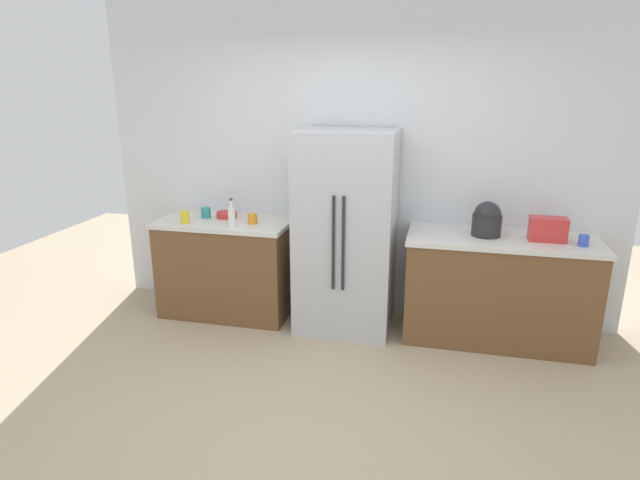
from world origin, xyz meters
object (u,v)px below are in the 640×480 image
toaster (548,229)px  rice_cooker (487,220)px  bowl_a (227,215)px  cup_d (253,219)px  bottle_a (232,216)px  cup_c (584,241)px  cup_b (185,217)px  refrigerator (346,232)px  cup_a (206,213)px

toaster → rice_cooker: 0.46m
bowl_a → cup_d: bearing=-26.0°
rice_cooker → bottle_a: rice_cooker is taller
bottle_a → cup_c: bearing=1.3°
rice_cooker → bowl_a: 2.29m
bottle_a → cup_b: size_ratio=2.26×
refrigerator → rice_cooker: refrigerator is taller
cup_a → cup_b: 0.23m
rice_cooker → cup_c: size_ratio=3.22×
refrigerator → bowl_a: bearing=173.9°
refrigerator → cup_c: bearing=-2.5°
toaster → cup_c: size_ratio=3.17×
bottle_a → bowl_a: bottle_a is taller
cup_d → bottle_a: bearing=-142.3°
refrigerator → rice_cooker: (1.14, 0.05, 0.17)m
refrigerator → cup_b: 1.43m
rice_cooker → refrigerator: bearing=-177.6°
cup_c → cup_d: bearing=178.9°
cup_a → cup_b: cup_b is taller
rice_cooker → cup_a: (-2.46, 0.02, -0.08)m
refrigerator → toaster: size_ratio=6.21×
cup_d → toaster: bearing=0.9°
toaster → cup_a: toaster is taller
bowl_a → rice_cooker: bearing=-1.8°
refrigerator → toaster: (1.60, 0.01, 0.13)m
bowl_a → cup_b: bearing=-137.3°
toaster → bottle_a: 2.58m
cup_d → bowl_a: 0.34m
bowl_a → bottle_a: bearing=-58.4°
cup_a → cup_d: bearing=-11.2°
refrigerator → toaster: refrigerator is taller
cup_b → bowl_a: size_ratio=0.58×
bottle_a → cup_a: bottle_a is taller
bottle_a → cup_c: 2.83m
bottle_a → cup_d: bottle_a is taller
rice_cooker → bowl_a: (-2.28, 0.07, -0.11)m
refrigerator → bowl_a: refrigerator is taller
cup_a → bottle_a: bearing=-31.5°
refrigerator → cup_c: size_ratio=19.69×
bottle_a → refrigerator: bearing=8.3°
rice_cooker → bottle_a: size_ratio=1.17×
toaster → bottle_a: size_ratio=1.15×
cup_b → cup_d: cup_b is taller
refrigerator → bottle_a: 1.00m
toaster → rice_cooker: size_ratio=0.98×
cup_b → cup_d: size_ratio=1.20×
toaster → cup_a: (-2.92, 0.06, -0.05)m
cup_a → bowl_a: 0.19m
bottle_a → bowl_a: 0.32m
cup_a → cup_c: (3.17, -0.15, -0.01)m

